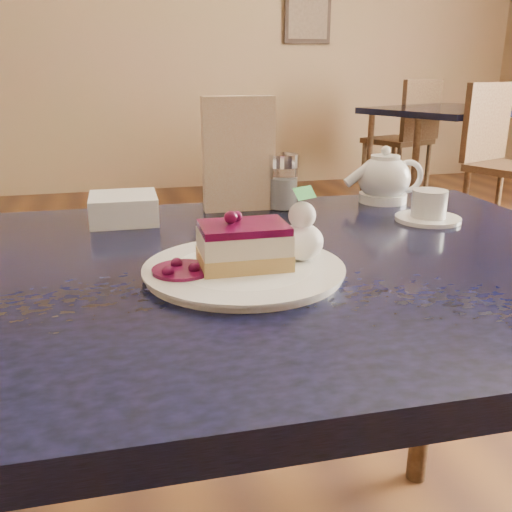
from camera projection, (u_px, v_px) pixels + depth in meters
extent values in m
cube|color=#967F4F|center=(111.00, 20.00, 4.95)|extent=(8.00, 0.02, 3.00)
cube|color=black|center=(308.00, 12.00, 5.33)|extent=(0.45, 0.03, 0.55)
cube|color=black|center=(237.00, 275.00, 0.90)|extent=(1.31, 0.89, 0.04)
cylinder|color=#4F3B24|center=(428.00, 356.00, 1.49)|extent=(0.05, 0.05, 0.76)
cylinder|color=white|center=(244.00, 270.00, 0.84)|extent=(0.29, 0.29, 0.01)
cube|color=tan|center=(244.00, 259.00, 0.83)|extent=(0.13, 0.09, 0.02)
cube|color=beige|center=(244.00, 241.00, 0.82)|extent=(0.13, 0.09, 0.03)
cube|color=#390B26|center=(244.00, 227.00, 0.82)|extent=(0.13, 0.09, 0.01)
ellipsoid|color=white|center=(301.00, 242.00, 0.86)|extent=(0.07, 0.07, 0.06)
cylinder|color=#390B26|center=(182.00, 270.00, 0.81)|extent=(0.09, 0.09, 0.01)
cylinder|color=white|center=(428.00, 219.00, 1.14)|extent=(0.13, 0.13, 0.01)
cylinder|color=white|center=(429.00, 204.00, 1.13)|extent=(0.07, 0.07, 0.05)
ellipsoid|color=white|center=(384.00, 180.00, 1.28)|extent=(0.12, 0.12, 0.10)
cylinder|color=white|center=(386.00, 155.00, 1.26)|extent=(0.06, 0.06, 0.01)
cylinder|color=white|center=(351.00, 182.00, 1.26)|extent=(0.07, 0.02, 0.05)
cube|color=white|center=(239.00, 155.00, 1.19)|extent=(0.15, 0.04, 0.24)
cylinder|color=white|center=(283.00, 188.00, 1.22)|extent=(0.06, 0.06, 0.09)
cylinder|color=silver|center=(284.00, 160.00, 1.20)|extent=(0.06, 0.06, 0.03)
cube|color=white|center=(124.00, 208.00, 1.12)|extent=(0.13, 0.13, 0.05)
cube|color=black|center=(451.00, 111.00, 4.21)|extent=(1.34, 1.22, 0.04)
cylinder|color=#4F3B24|center=(414.00, 177.00, 3.91)|extent=(0.05, 0.05, 0.78)
cylinder|color=#4F3B24|center=(369.00, 162.00, 4.55)|extent=(0.05, 0.05, 0.78)
cylinder|color=#4F3B24|center=(470.00, 157.00, 4.78)|extent=(0.05, 0.05, 0.78)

